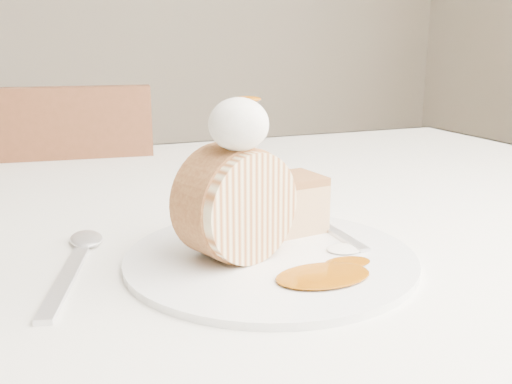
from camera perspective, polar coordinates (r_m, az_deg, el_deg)
name	(u,v)px	position (r m, az deg, el deg)	size (l,w,h in m)	color
table	(191,277)	(0.72, -6.48, -8.43)	(1.40, 0.90, 0.75)	white
chair_far	(48,276)	(1.20, -20.04, -7.88)	(0.45, 0.45, 0.87)	brown
plate	(270,257)	(0.52, 1.44, -6.56)	(0.26, 0.26, 0.01)	white
roulade_slice	(236,204)	(0.50, -2.02, -1.19)	(0.10, 0.10, 0.05)	beige
cake_chunk	(291,207)	(0.58, 3.51, -1.48)	(0.06, 0.05, 0.05)	#A5713E
whipped_cream	(239,124)	(0.47, -1.74, 6.77)	(0.05, 0.05, 0.04)	white
caramel_drizzle	(247,92)	(0.48, -0.95, 9.92)	(0.03, 0.02, 0.01)	#8A4505
caramel_pool	(323,275)	(0.47, 6.72, -8.28)	(0.08, 0.05, 0.00)	#8A4505
fork	(335,232)	(0.58, 7.94, -4.00)	(0.02, 0.16, 0.00)	silver
spoon	(65,280)	(0.50, -18.52, -8.38)	(0.03, 0.18, 0.00)	silver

